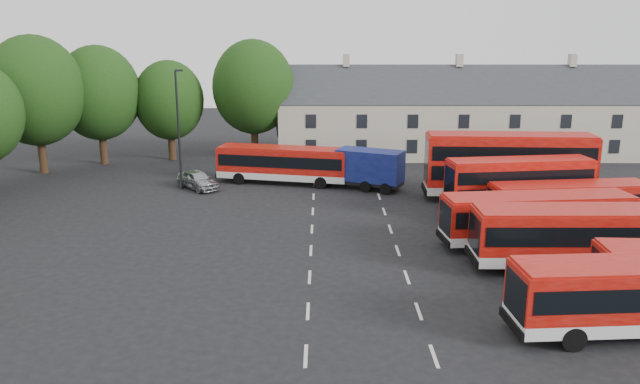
{
  "coord_description": "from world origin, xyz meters",
  "views": [
    {
      "loc": [
        0.62,
        -31.86,
        12.28
      ],
      "look_at": [
        0.51,
        6.95,
        2.2
      ],
      "focal_mm": 35.0,
      "sensor_mm": 36.0,
      "label": 1
    }
  ],
  "objects_px": {
    "bus_dd_south": "(519,184)",
    "lamppost": "(179,127)",
    "silver_car": "(198,180)",
    "box_truck": "(359,166)"
  },
  "relations": [
    {
      "from": "silver_car",
      "to": "lamppost",
      "type": "relative_size",
      "value": 0.46
    },
    {
      "from": "silver_car",
      "to": "lamppost",
      "type": "xyz_separation_m",
      "value": [
        -1.24,
        -0.13,
        4.28
      ]
    },
    {
      "from": "bus_dd_south",
      "to": "box_truck",
      "type": "distance_m",
      "value": 12.94
    },
    {
      "from": "box_truck",
      "to": "lamppost",
      "type": "relative_size",
      "value": 0.8
    },
    {
      "from": "bus_dd_south",
      "to": "box_truck",
      "type": "xyz_separation_m",
      "value": [
        -10.31,
        7.81,
        -0.5
      ]
    },
    {
      "from": "box_truck",
      "to": "silver_car",
      "type": "bearing_deg",
      "value": -153.93
    },
    {
      "from": "bus_dd_south",
      "to": "lamppost",
      "type": "distance_m",
      "value": 25.67
    },
    {
      "from": "silver_car",
      "to": "bus_dd_south",
      "type": "bearing_deg",
      "value": -59.98
    },
    {
      "from": "bus_dd_south",
      "to": "lamppost",
      "type": "height_order",
      "value": "lamppost"
    },
    {
      "from": "box_truck",
      "to": "bus_dd_south",
      "type": "bearing_deg",
      "value": -12.37
    }
  ]
}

